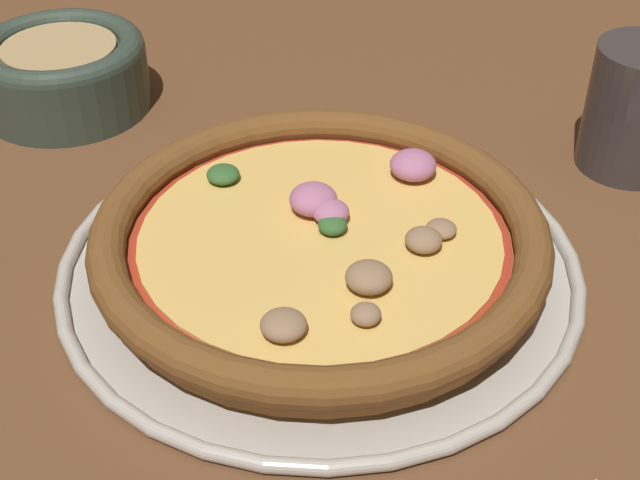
# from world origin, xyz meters

# --- Properties ---
(ground_plane) EXTENTS (3.00, 3.00, 0.00)m
(ground_plane) POSITION_xyz_m (0.00, 0.00, 0.00)
(ground_plane) COLOR brown
(pizza_tray) EXTENTS (0.32, 0.32, 0.01)m
(pizza_tray) POSITION_xyz_m (0.00, 0.00, 0.00)
(pizza_tray) COLOR #B7B2A8
(pizza_tray) RESTS_ON ground_plane
(pizza) EXTENTS (0.28, 0.28, 0.03)m
(pizza) POSITION_xyz_m (-0.00, -0.00, 0.02)
(pizza) COLOR #A86B33
(pizza) RESTS_ON pizza_tray
(bowl_near) EXTENTS (0.13, 0.13, 0.06)m
(bowl_near) POSITION_xyz_m (0.27, 0.10, 0.03)
(bowl_near) COLOR #334238
(bowl_near) RESTS_ON ground_plane
(drinking_cup) EXTENTS (0.07, 0.07, 0.09)m
(drinking_cup) POSITION_xyz_m (0.02, -0.25, 0.05)
(drinking_cup) COLOR #383333
(drinking_cup) RESTS_ON ground_plane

